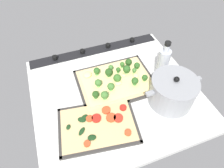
{
  "coord_description": "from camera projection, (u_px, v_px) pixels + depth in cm",
  "views": [
    {
      "loc": [
        22.86,
        57.35,
        75.77
      ],
      "look_at": [
        1.51,
        -0.51,
        5.22
      ],
      "focal_mm": 31.76,
      "sensor_mm": 36.0,
      "label": 1
    }
  ],
  "objects": [
    {
      "name": "oil_bottle",
      "position": [
        163.0,
        63.0,
        0.98
      ],
      "size": [
        5.69,
        5.69,
        21.86
      ],
      "color": "#B7BCC6",
      "rests_on": "ground_plane"
    },
    {
      "name": "veggie_pizza_back",
      "position": [
        99.0,
        124.0,
        0.84
      ],
      "size": [
        33.43,
        25.07,
        1.9
      ],
      "color": "#DBB579",
      "rests_on": "baking_tray_back"
    },
    {
      "name": "cooking_pot",
      "position": [
        172.0,
        91.0,
        0.89
      ],
      "size": [
        27.33,
        20.53,
        16.01
      ],
      "color": "gray",
      "rests_on": "ground_plane"
    },
    {
      "name": "baking_tray_back",
      "position": [
        98.0,
        126.0,
        0.85
      ],
      "size": [
        36.15,
        27.8,
        1.3
      ],
      "color": "#33302D",
      "rests_on": "ground_plane"
    },
    {
      "name": "ground_plane",
      "position": [
        115.0,
        93.0,
        0.99
      ],
      "size": [
        79.37,
        73.42,
        3.0
      ],
      "primitive_type": "cube",
      "color": "silver"
    },
    {
      "name": "baking_tray_front",
      "position": [
        116.0,
        82.0,
        1.01
      ],
      "size": [
        38.08,
        29.02,
        1.3
      ],
      "color": "#33302D",
      "rests_on": "ground_plane"
    },
    {
      "name": "broccoli_pizza",
      "position": [
        116.0,
        79.0,
        1.0
      ],
      "size": [
        35.67,
        26.6,
        5.88
      ],
      "color": "#D3B77F",
      "rests_on": "baking_tray_front"
    },
    {
      "name": "stove_control_panel",
      "position": [
        95.0,
        50.0,
        1.18
      ],
      "size": [
        76.19,
        7.0,
        2.6
      ],
      "color": "black",
      "rests_on": "ground_plane"
    }
  ]
}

